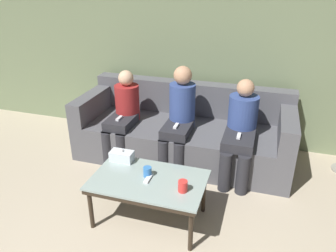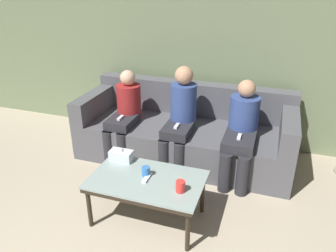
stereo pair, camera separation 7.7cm
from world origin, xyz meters
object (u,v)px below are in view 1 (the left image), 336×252
at_px(couch, 184,132).
at_px(cup_near_right, 183,186).
at_px(game_remote, 149,178).
at_px(seated_person_left_end, 124,114).
at_px(seated_person_mid_left, 180,116).
at_px(cup_near_left, 147,172).
at_px(tissue_box, 122,156).
at_px(seated_person_mid_right, 241,128).
at_px(coffee_table, 149,183).

height_order(couch, cup_near_right, couch).
xyz_separation_m(cup_near_right, game_remote, (-0.33, 0.08, -0.04)).
distance_m(seated_person_left_end, seated_person_mid_left, 0.69).
distance_m(cup_near_left, game_remote, 0.06).
height_order(tissue_box, game_remote, tissue_box).
distance_m(couch, seated_person_left_end, 0.77).
height_order(seated_person_mid_left, seated_person_mid_right, seated_person_mid_left).
distance_m(coffee_table, tissue_box, 0.42).
xyz_separation_m(coffee_table, seated_person_mid_left, (-0.01, 1.04, 0.22)).
xyz_separation_m(seated_person_mid_left, seated_person_mid_right, (0.69, -0.02, -0.04)).
relative_size(coffee_table, tissue_box, 4.57).
distance_m(cup_near_left, tissue_box, 0.37).
xyz_separation_m(cup_near_left, seated_person_mid_left, (0.02, 1.00, 0.13)).
xyz_separation_m(seated_person_left_end, seated_person_mid_left, (0.69, 0.01, 0.06)).
bearing_deg(seated_person_mid_left, game_remote, -89.59).
height_order(cup_near_left, tissue_box, tissue_box).
bearing_deg(seated_person_left_end, couch, 18.51).
bearing_deg(cup_near_left, seated_person_mid_left, 89.00).
relative_size(couch, seated_person_mid_left, 2.17).
relative_size(game_remote, seated_person_mid_left, 0.13).
bearing_deg(seated_person_mid_right, game_remote, -123.82).
xyz_separation_m(couch, coffee_table, (0.01, -1.26, 0.09)).
distance_m(coffee_table, game_remote, 0.05).
xyz_separation_m(tissue_box, game_remote, (0.35, -0.22, -0.04)).
xyz_separation_m(cup_near_left, cup_near_right, (0.36, -0.12, 0.00)).
distance_m(tissue_box, seated_person_mid_right, 1.31).
bearing_deg(tissue_box, seated_person_left_end, 113.00).
distance_m(cup_near_left, cup_near_right, 0.38).
xyz_separation_m(cup_near_right, tissue_box, (-0.68, 0.30, 0.00)).
distance_m(coffee_table, cup_near_right, 0.35).
distance_m(tissue_box, game_remote, 0.42).
bearing_deg(seated_person_mid_right, coffee_table, -123.82).
xyz_separation_m(cup_near_right, seated_person_mid_left, (-0.34, 1.12, 0.13)).
height_order(cup_near_left, seated_person_mid_left, seated_person_mid_left).
height_order(tissue_box, seated_person_left_end, seated_person_left_end).
height_order(cup_near_left, game_remote, cup_near_left).
bearing_deg(cup_near_left, couch, 89.18).
height_order(cup_near_right, tissue_box, tissue_box).
height_order(seated_person_left_end, seated_person_mid_right, seated_person_mid_right).
distance_m(tissue_box, seated_person_left_end, 0.88).
xyz_separation_m(couch, seated_person_mid_right, (0.69, -0.24, 0.27)).
relative_size(couch, cup_near_right, 25.52).
xyz_separation_m(coffee_table, seated_person_mid_right, (0.68, 1.02, 0.18)).
bearing_deg(coffee_table, seated_person_mid_left, 90.41).
relative_size(cup_near_left, game_remote, 0.60).
height_order(couch, seated_person_mid_left, seated_person_mid_left).
relative_size(cup_near_left, seated_person_mid_left, 0.08).
distance_m(cup_near_left, seated_person_mid_right, 1.21).
xyz_separation_m(seated_person_left_end, seated_person_mid_right, (1.38, -0.01, 0.02)).
bearing_deg(seated_person_mid_right, couch, 160.78).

